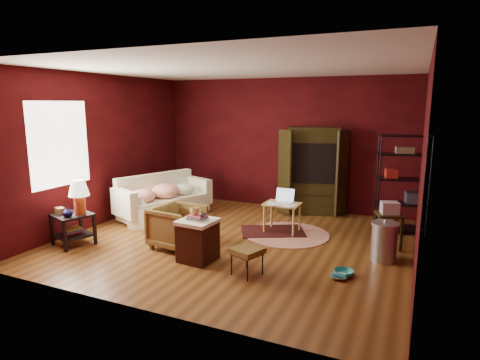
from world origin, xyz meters
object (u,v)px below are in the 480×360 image
at_px(armchair, 177,224).
at_px(tv_armoire, 313,169).
at_px(laptop_desk, 282,206).
at_px(hamper, 198,239).
at_px(sofa, 163,200).
at_px(side_table, 76,206).
at_px(wire_shelving, 403,180).

relative_size(armchair, tv_armoire, 0.41).
xyz_separation_m(armchair, tv_armoire, (1.44, 2.88, 0.56)).
relative_size(armchair, laptop_desk, 0.97).
bearing_deg(laptop_desk, hamper, -110.11).
bearing_deg(sofa, side_table, 152.26).
distance_m(hamper, tv_armoire, 3.41).
bearing_deg(hamper, laptop_desk, 68.25).
xyz_separation_m(side_table, tv_armoire, (2.98, 3.45, 0.29)).
bearing_deg(armchair, hamper, -115.81).
height_order(sofa, hamper, sofa).
distance_m(sofa, wire_shelving, 4.53).
xyz_separation_m(hamper, tv_armoire, (0.86, 3.25, 0.61)).
distance_m(armchair, tv_armoire, 3.27).
xyz_separation_m(armchair, hamper, (0.58, -0.37, -0.05)).
bearing_deg(tv_armoire, armchair, -133.74).
bearing_deg(armchair, tv_armoire, -20.26).
bearing_deg(side_table, sofa, 79.60).
xyz_separation_m(side_table, hamper, (2.12, 0.21, -0.32)).
xyz_separation_m(armchair, laptop_desk, (1.29, 1.40, 0.10)).
xyz_separation_m(laptop_desk, tv_armoire, (0.15, 1.48, 0.46)).
distance_m(laptop_desk, wire_shelving, 2.14).
xyz_separation_m(armchair, wire_shelving, (3.20, 2.23, 0.58)).
distance_m(side_table, wire_shelving, 5.51).
bearing_deg(armchair, wire_shelving, -48.89).
xyz_separation_m(sofa, tv_armoire, (2.63, 1.58, 0.57)).
bearing_deg(hamper, side_table, -174.39).
xyz_separation_m(side_table, laptop_desk, (2.82, 1.97, -0.17)).
relative_size(side_table, tv_armoire, 0.60).
relative_size(armchair, hamper, 1.05).
distance_m(side_table, hamper, 2.15).
bearing_deg(side_table, hamper, 5.61).
height_order(armchair, side_table, side_table).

